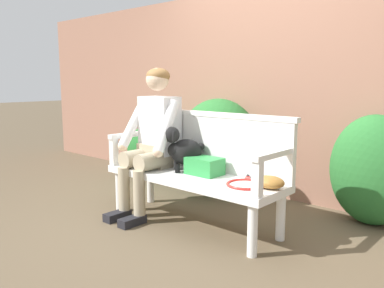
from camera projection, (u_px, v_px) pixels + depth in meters
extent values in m
plane|color=brown|center=(192.00, 224.00, 3.33)|extent=(40.00, 40.00, 0.00)
cube|color=#936651|center=(276.00, 93.00, 4.14)|extent=(8.00, 0.30, 2.13)
ellipsoid|color=#286B2D|center=(218.00, 145.00, 4.27)|extent=(0.92, 0.81, 1.00)
ellipsoid|color=#194C1E|center=(209.00, 157.00, 4.39)|extent=(0.87, 0.62, 0.71)
ellipsoid|color=#286B2D|center=(374.00, 170.00, 3.26)|extent=(0.72, 0.47, 0.92)
ellipsoid|color=#1E5B23|center=(162.00, 150.00, 4.86)|extent=(0.96, 0.75, 0.70)
cube|color=white|center=(192.00, 178.00, 3.27)|extent=(1.60, 0.50, 0.06)
cylinder|color=white|center=(120.00, 191.00, 3.64)|extent=(0.07, 0.07, 0.37)
cylinder|color=white|center=(252.00, 231.00, 2.69)|extent=(0.07, 0.07, 0.37)
cylinder|color=white|center=(150.00, 184.00, 3.92)|extent=(0.07, 0.07, 0.37)
cylinder|color=white|center=(281.00, 216.00, 2.97)|extent=(0.07, 0.07, 0.37)
cube|color=white|center=(209.00, 143.00, 3.39)|extent=(1.60, 0.05, 0.46)
cube|color=white|center=(209.00, 114.00, 3.35)|extent=(1.64, 0.06, 0.04)
cube|color=white|center=(114.00, 152.00, 3.59)|extent=(0.06, 0.06, 0.24)
cube|color=white|center=(132.00, 134.00, 3.72)|extent=(0.06, 0.50, 0.04)
cube|color=white|center=(257.00, 180.00, 2.59)|extent=(0.06, 0.06, 0.24)
cube|color=white|center=(275.00, 154.00, 2.72)|extent=(0.06, 0.50, 0.04)
cube|color=black|center=(117.00, 216.00, 3.43)|extent=(0.10, 0.24, 0.07)
cylinder|color=tan|center=(124.00, 189.00, 3.46)|extent=(0.10, 0.10, 0.38)
cylinder|color=tan|center=(138.00, 158.00, 3.53)|extent=(0.15, 0.32, 0.15)
cube|color=black|center=(132.00, 221.00, 3.30)|extent=(0.10, 0.24, 0.07)
cylinder|color=tan|center=(139.00, 193.00, 3.32)|extent=(0.10, 0.10, 0.38)
cylinder|color=tan|center=(153.00, 161.00, 3.40)|extent=(0.15, 0.32, 0.15)
cube|color=tan|center=(158.00, 154.00, 3.58)|extent=(0.32, 0.24, 0.20)
cube|color=white|center=(160.00, 126.00, 3.56)|extent=(0.34, 0.22, 0.52)
cylinder|color=white|center=(134.00, 123.00, 3.60)|extent=(0.14, 0.33, 0.45)
sphere|color=beige|center=(123.00, 146.00, 3.56)|extent=(0.09, 0.09, 0.09)
cylinder|color=white|center=(166.00, 126.00, 3.33)|extent=(0.14, 0.33, 0.45)
sphere|color=beige|center=(158.00, 152.00, 3.26)|extent=(0.09, 0.09, 0.09)
sphere|color=beige|center=(157.00, 79.00, 3.48)|extent=(0.20, 0.20, 0.20)
ellipsoid|color=olive|center=(158.00, 76.00, 3.48)|extent=(0.21, 0.21, 0.14)
cylinder|color=black|center=(176.00, 166.00, 3.41)|extent=(0.04, 0.04, 0.07)
cylinder|color=black|center=(177.00, 168.00, 3.31)|extent=(0.04, 0.04, 0.07)
cylinder|color=black|center=(195.00, 165.00, 3.44)|extent=(0.04, 0.04, 0.07)
cylinder|color=black|center=(197.00, 168.00, 3.34)|extent=(0.04, 0.04, 0.07)
ellipsoid|color=black|center=(186.00, 152.00, 3.35)|extent=(0.31, 0.32, 0.22)
sphere|color=black|center=(175.00, 150.00, 3.33)|extent=(0.13, 0.13, 0.13)
sphere|color=black|center=(172.00, 135.00, 3.31)|extent=(0.14, 0.14, 0.14)
ellipsoid|color=black|center=(164.00, 137.00, 3.30)|extent=(0.09, 0.10, 0.05)
ellipsoid|color=black|center=(172.00, 135.00, 3.37)|extent=(0.05, 0.05, 0.10)
ellipsoid|color=black|center=(174.00, 137.00, 3.26)|extent=(0.05, 0.05, 0.10)
sphere|color=black|center=(201.00, 146.00, 3.37)|extent=(0.06, 0.06, 0.06)
torus|color=red|center=(246.00, 184.00, 2.90)|extent=(0.40, 0.40, 0.02)
cylinder|color=silver|center=(246.00, 185.00, 2.90)|extent=(0.25, 0.25, 0.00)
cube|color=red|center=(247.00, 178.00, 3.06)|extent=(0.07, 0.08, 0.02)
cylinder|color=black|center=(248.00, 174.00, 3.20)|extent=(0.14, 0.20, 0.03)
ellipsoid|color=#9E6B2D|center=(270.00, 182.00, 2.83)|extent=(0.23, 0.18, 0.09)
cube|color=#2D8E42|center=(204.00, 166.00, 3.24)|extent=(0.28, 0.20, 0.14)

